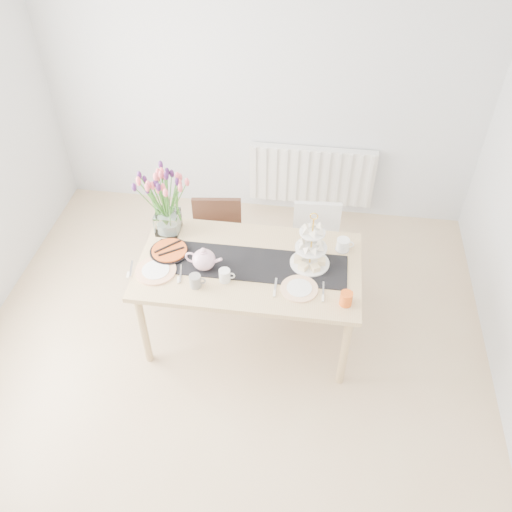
# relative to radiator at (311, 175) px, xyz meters

# --- Properties ---
(room_shell) EXTENTS (4.50, 4.50, 4.50)m
(room_shell) POSITION_rel_radiator_xyz_m (-0.50, -2.19, 0.85)
(room_shell) COLOR tan
(room_shell) RESTS_ON ground
(radiator) EXTENTS (1.20, 0.08, 0.60)m
(radiator) POSITION_rel_radiator_xyz_m (0.00, 0.00, 0.00)
(radiator) COLOR white
(radiator) RESTS_ON room_shell
(dining_table) EXTENTS (1.60, 0.90, 0.75)m
(dining_table) POSITION_rel_radiator_xyz_m (-0.37, -1.62, 0.22)
(dining_table) COLOR tan
(dining_table) RESTS_ON ground
(chair_brown) EXTENTS (0.45, 0.45, 0.81)m
(chair_brown) POSITION_rel_radiator_xyz_m (-0.72, -1.07, 0.02)
(chair_brown) COLOR #331C12
(chair_brown) RESTS_ON ground
(chair_white) EXTENTS (0.42, 0.42, 0.78)m
(chair_white) POSITION_rel_radiator_xyz_m (0.09, -0.98, -0.00)
(chair_white) COLOR silver
(chair_white) RESTS_ON ground
(table_runner) EXTENTS (1.40, 0.35, 0.01)m
(table_runner) POSITION_rel_radiator_xyz_m (-0.37, -1.62, 0.30)
(table_runner) COLOR black
(table_runner) RESTS_ON dining_table
(tulip_vase) EXTENTS (0.64, 0.64, 0.54)m
(tulip_vase) POSITION_rel_radiator_xyz_m (-1.03, -1.34, 0.65)
(tulip_vase) COLOR silver
(tulip_vase) RESTS_ON dining_table
(cake_stand) EXTENTS (0.28, 0.28, 0.42)m
(cake_stand) POSITION_rel_radiator_xyz_m (0.06, -1.56, 0.42)
(cake_stand) COLOR gold
(cake_stand) RESTS_ON dining_table
(teapot) EXTENTS (0.29, 0.25, 0.17)m
(teapot) POSITION_rel_radiator_xyz_m (-0.68, -1.71, 0.38)
(teapot) COLOR white
(teapot) RESTS_ON dining_table
(cream_jug) EXTENTS (0.10, 0.10, 0.10)m
(cream_jug) POSITION_rel_radiator_xyz_m (0.29, -1.37, 0.35)
(cream_jug) COLOR white
(cream_jug) RESTS_ON dining_table
(tart_tin) EXTENTS (0.29, 0.29, 0.03)m
(tart_tin) POSITION_rel_radiator_xyz_m (-0.96, -1.59, 0.32)
(tart_tin) COLOR black
(tart_tin) RESTS_ON dining_table
(mug_grey) EXTENTS (0.09, 0.09, 0.10)m
(mug_grey) POSITION_rel_radiator_xyz_m (-0.70, -1.89, 0.35)
(mug_grey) COLOR gray
(mug_grey) RESTS_ON dining_table
(mug_white) EXTENTS (0.09, 0.09, 0.10)m
(mug_white) POSITION_rel_radiator_xyz_m (-0.51, -1.81, 0.35)
(mug_white) COLOR silver
(mug_white) RESTS_ON dining_table
(mug_orange) EXTENTS (0.12, 0.12, 0.10)m
(mug_orange) POSITION_rel_radiator_xyz_m (0.32, -1.91, 0.35)
(mug_orange) COLOR #EA5B1A
(mug_orange) RESTS_ON dining_table
(plate_left) EXTENTS (0.34, 0.34, 0.02)m
(plate_left) POSITION_rel_radiator_xyz_m (-1.01, -1.79, 0.31)
(plate_left) COLOR silver
(plate_left) RESTS_ON dining_table
(plate_right) EXTENTS (0.27, 0.27, 0.01)m
(plate_right) POSITION_rel_radiator_xyz_m (0.01, -1.82, 0.31)
(plate_right) COLOR white
(plate_right) RESTS_ON dining_table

